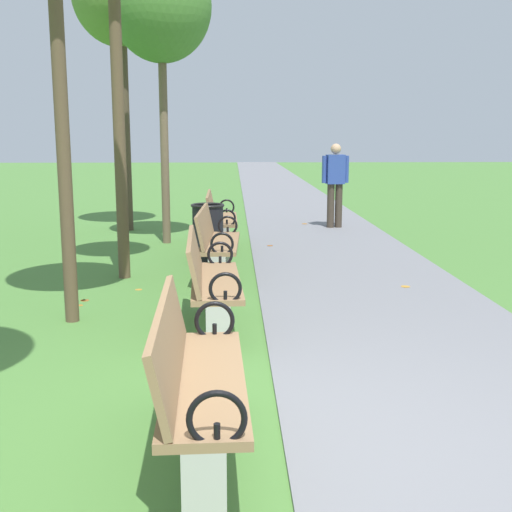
{
  "coord_description": "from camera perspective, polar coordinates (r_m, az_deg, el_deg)",
  "views": [
    {
      "loc": [
        -0.29,
        -3.54,
        1.81
      ],
      "look_at": [
        -0.05,
        3.18,
        0.55
      ],
      "focal_mm": 45.64,
      "sensor_mm": 36.0,
      "label": 1
    }
  ],
  "objects": [
    {
      "name": "park_bench_2",
      "position": [
        6.0,
        -4.03,
        -2.18
      ],
      "size": [
        0.55,
        1.62,
        0.9
      ],
      "color": "#93704C",
      "rests_on": "ground"
    },
    {
      "name": "park_bench_4",
      "position": [
        10.4,
        -3.2,
        3.27
      ],
      "size": [
        0.49,
        1.61,
        0.9
      ],
      "color": "#93704C",
      "rests_on": "ground"
    },
    {
      "name": "paved_walkway",
      "position": [
        21.67,
        2.12,
        5.82
      ],
      "size": [
        2.54,
        44.0,
        0.02
      ],
      "primitive_type": "cube",
      "color": "slate",
      "rests_on": "ground"
    },
    {
      "name": "ground_plane",
      "position": [
        3.98,
        2.43,
        -16.39
      ],
      "size": [
        80.0,
        80.0,
        0.0
      ],
      "primitive_type": "plane",
      "color": "#4C7F38"
    },
    {
      "name": "tree_4",
      "position": [
        11.18,
        -8.33,
        20.76
      ],
      "size": [
        1.62,
        1.62,
        4.72
      ],
      "color": "brown",
      "rests_on": "ground"
    },
    {
      "name": "trash_bin",
      "position": [
        9.33,
        -4.23,
        2.03
      ],
      "size": [
        0.48,
        0.48,
        0.84
      ],
      "color": "black",
      "rests_on": "ground"
    },
    {
      "name": "scattered_leaves",
      "position": [
        6.78,
        2.64,
        -4.76
      ],
      "size": [
        4.01,
        11.68,
        0.02
      ],
      "color": "#AD6B23",
      "rests_on": "ground"
    },
    {
      "name": "park_bench_1",
      "position": [
        3.66,
        -5.36,
        -10.64
      ],
      "size": [
        0.53,
        1.62,
        0.9
      ],
      "color": "#93704C",
      "rests_on": "ground"
    },
    {
      "name": "park_bench_3",
      "position": [
        8.13,
        -3.51,
        1.21
      ],
      "size": [
        0.53,
        1.62,
        0.9
      ],
      "color": "#93704C",
      "rests_on": "ground"
    },
    {
      "name": "pedestrian_walking",
      "position": [
        12.76,
        6.95,
        6.56
      ],
      "size": [
        0.53,
        0.25,
        1.62
      ],
      "color": "#3D3328",
      "rests_on": "paved_walkway"
    }
  ]
}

